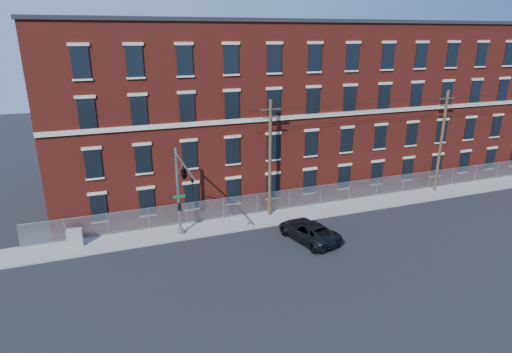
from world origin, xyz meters
The scene contains 10 objects.
ground centered at (0.00, 0.00, 0.00)m, with size 140.00×140.00×0.00m, color black.
sidewalk centered at (12.00, 5.00, 0.06)m, with size 65.00×3.00×0.12m, color gray.
mill_building centered at (12.00, 13.93, 8.15)m, with size 55.30×14.32×16.30m.
chain_link_fence centered at (12.00, 6.30, 1.06)m, with size 59.06×0.06×1.85m.
traffic_signal_mast centered at (-6.00, 2.18, 5.39)m, with size 0.90×6.75×7.00m.
utility_pole_near centered at (2.00, 5.60, 5.34)m, with size 1.80×0.28×10.00m.
utility_pole_mid centered at (20.00, 5.60, 5.34)m, with size 1.80×0.28×10.00m.
overhead_wires centered at (20.00, 5.60, 9.12)m, with size 40.00×0.62×0.62m.
pickup_truck centered at (3.10, 0.34, 0.75)m, with size 2.48×5.38×1.49m, color black.
utility_cabinet centered at (-13.68, 5.20, 0.79)m, with size 1.07×0.53×1.34m, color gray.
Camera 1 is at (-10.87, -26.06, 15.06)m, focal length 29.83 mm.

